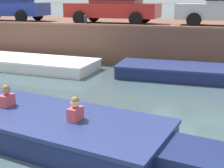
# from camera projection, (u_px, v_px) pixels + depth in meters

# --- Properties ---
(ground_plane) EXTENTS (400.00, 400.00, 0.00)m
(ground_plane) POSITION_uv_depth(u_px,v_px,m) (119.00, 113.00, 8.11)
(ground_plane) COLOR #3D5156
(far_quay_wall) EXTENTS (60.00, 6.00, 1.69)m
(far_quay_wall) POSITION_uv_depth(u_px,v_px,m) (166.00, 39.00, 15.84)
(far_quay_wall) COLOR brown
(far_quay_wall) RESTS_ON ground
(far_wall_coping) EXTENTS (60.00, 0.24, 0.08)m
(far_wall_coping) POSITION_uv_depth(u_px,v_px,m) (157.00, 26.00, 12.95)
(far_wall_coping) COLOR brown
(far_wall_coping) RESTS_ON far_quay_wall
(boat_moored_west_white) EXTENTS (6.98, 2.44, 0.45)m
(boat_moored_west_white) POSITION_uv_depth(u_px,v_px,m) (24.00, 63.00, 13.23)
(boat_moored_west_white) COLOR white
(boat_moored_west_white) RESTS_ON ground
(boat_moored_central_navy) EXTENTS (6.04, 1.86, 0.49)m
(boat_moored_central_navy) POSITION_uv_depth(u_px,v_px,m) (193.00, 73.00, 11.39)
(boat_moored_central_navy) COLOR navy
(boat_moored_central_navy) RESTS_ON ground
(motorboat_passing) EXTENTS (6.44, 2.90, 1.05)m
(motorboat_passing) POSITION_uv_depth(u_px,v_px,m) (55.00, 128.00, 6.46)
(motorboat_passing) COLOR navy
(motorboat_passing) RESTS_ON ground
(car_leftmost_blue) EXTENTS (4.30, 2.07, 1.54)m
(car_leftmost_blue) POSITION_uv_depth(u_px,v_px,m) (7.00, 5.00, 16.25)
(car_leftmost_blue) COLOR #233893
(car_leftmost_blue) RESTS_ON far_quay_wall
(car_left_inner_red) EXTENTS (4.35, 2.05, 1.54)m
(car_left_inner_red) POSITION_uv_depth(u_px,v_px,m) (114.00, 5.00, 14.58)
(car_left_inner_red) COLOR #B2231E
(car_left_inner_red) RESTS_ON far_quay_wall
(mooring_bollard_mid) EXTENTS (0.15, 0.15, 0.45)m
(mooring_bollard_mid) POSITION_uv_depth(u_px,v_px,m) (86.00, 20.00, 13.94)
(mooring_bollard_mid) COLOR #2D2B28
(mooring_bollard_mid) RESTS_ON far_quay_wall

